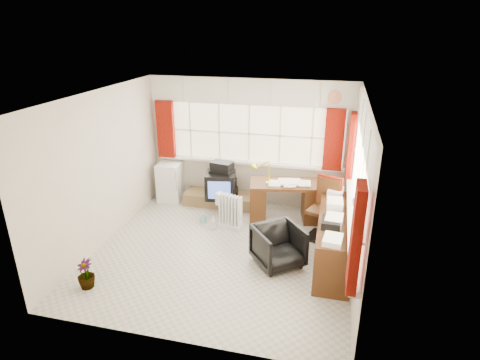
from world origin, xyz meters
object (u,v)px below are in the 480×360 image
object	(u,v)px
desk	(285,199)
office_chair	(278,246)
desk_lamp	(269,167)
crt_tv	(221,185)
task_chair	(326,206)
tv_bench	(219,199)
credenza	(334,237)
mini_fridge	(170,182)
radiator	(230,215)

from	to	relation	value
desk	office_chair	bearing A→B (deg)	-85.56
desk_lamp	crt_tv	bearing A→B (deg)	166.01
office_chair	crt_tv	bearing A→B (deg)	91.57
task_chair	tv_bench	bearing A→B (deg)	159.47
desk_lamp	tv_bench	distance (m)	1.46
crt_tv	credenza	bearing A→B (deg)	-31.58
desk_lamp	mini_fridge	world-z (taller)	desk_lamp
desk_lamp	office_chair	world-z (taller)	desk_lamp
radiator	crt_tv	distance (m)	0.87
office_chair	radiator	world-z (taller)	radiator
crt_tv	task_chair	bearing A→B (deg)	-17.04
radiator	credenza	size ratio (longest dim) A/B	0.32
desk	tv_bench	bearing A→B (deg)	166.76
desk	task_chair	distance (m)	0.91
radiator	office_chair	bearing A→B (deg)	-43.44
task_chair	radiator	size ratio (longest dim) A/B	1.68
office_chair	mini_fridge	bearing A→B (deg)	105.42
task_chair	credenza	world-z (taller)	task_chair
radiator	mini_fridge	distance (m)	1.80
tv_bench	task_chair	bearing A→B (deg)	-20.53
task_chair	office_chair	size ratio (longest dim) A/B	1.57
office_chair	radiator	distance (m)	1.38
desk	crt_tv	distance (m)	1.29
desk	credenza	world-z (taller)	credenza
task_chair	office_chair	bearing A→B (deg)	-121.02
desk_lamp	crt_tv	xyz separation A→B (m)	(-0.99, 0.25, -0.54)
tv_bench	desk_lamp	bearing A→B (deg)	-21.21
desk	crt_tv	world-z (taller)	desk
desk	desk_lamp	size ratio (longest dim) A/B	3.12
task_chair	mini_fridge	size ratio (longest dim) A/B	1.37
credenza	crt_tv	bearing A→B (deg)	148.42
desk	mini_fridge	distance (m)	2.45
crt_tv	office_chair	bearing A→B (deg)	-50.36
desk_lamp	radiator	xyz separation A→B (m)	(-0.59, -0.49, -0.78)
tv_bench	office_chair	bearing A→B (deg)	-51.48
task_chair	crt_tv	world-z (taller)	task_chair
desk_lamp	credenza	xyz separation A→B (m)	(1.21, -1.11, -0.65)
desk_lamp	tv_bench	xyz separation A→B (m)	(-1.07, 0.41, -0.91)
mini_fridge	crt_tv	bearing A→B (deg)	-9.76
tv_bench	mini_fridge	bearing A→B (deg)	178.42
mini_fridge	desk_lamp	bearing A→B (deg)	-11.74
desk	office_chair	world-z (taller)	desk
task_chair	crt_tv	distance (m)	2.13
desk_lamp	mini_fridge	distance (m)	2.27
office_chair	task_chair	bearing A→B (deg)	20.91
credenza	tv_bench	xyz separation A→B (m)	(-2.28, 1.52, -0.27)
credenza	crt_tv	world-z (taller)	credenza
desk_lamp	radiator	bearing A→B (deg)	-140.58
office_chair	tv_bench	distance (m)	2.37
office_chair	mini_fridge	xyz separation A→B (m)	(-2.54, 1.88, 0.08)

